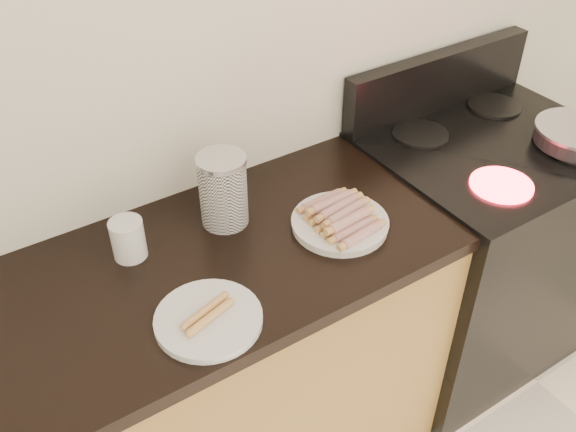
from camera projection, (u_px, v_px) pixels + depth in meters
wall_back at (224, 47)px, 1.67m from camera, size 4.00×0.04×2.60m
counter_slab at (25, 345)px, 1.42m from camera, size 2.20×0.62×0.04m
stove at (472, 251)px, 2.31m from camera, size 0.76×0.65×0.91m
stove_panel at (438, 81)px, 2.16m from camera, size 0.76×0.06×0.20m
burner_near_left at (501, 185)px, 1.84m from camera, size 0.18×0.18×0.01m
burner_far_left at (421, 134)px, 2.06m from camera, size 0.18×0.18×0.01m
burner_far_right at (494, 106)px, 2.21m from camera, size 0.18×0.18×0.01m
main_plate at (340, 224)px, 1.71m from camera, size 0.33×0.33×0.02m
side_plate at (208, 319)px, 1.44m from camera, size 0.31×0.31×0.02m
hotdog_pile at (340, 215)px, 1.69m from camera, size 0.13×0.21×0.05m
plain_sausages at (208, 314)px, 1.43m from camera, size 0.13×0.08×0.02m
canister at (223, 190)px, 1.67m from camera, size 0.13×0.13×0.20m
mug at (128, 239)px, 1.59m from camera, size 0.10×0.10×0.11m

